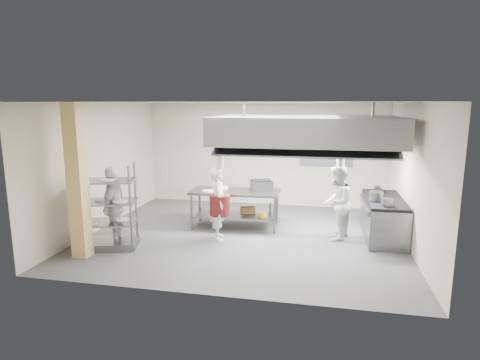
% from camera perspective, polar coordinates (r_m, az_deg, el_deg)
% --- Properties ---
extents(floor, '(7.00, 7.00, 0.00)m').
position_cam_1_polar(floor, '(9.30, 0.68, -7.84)').
color(floor, '#3A3A3D').
rests_on(floor, ground).
extents(ceiling, '(7.00, 7.00, 0.00)m').
position_cam_1_polar(ceiling, '(8.81, 0.72, 10.98)').
color(ceiling, silver).
rests_on(ceiling, wall_back).
extents(wall_back, '(7.00, 0.00, 7.00)m').
position_cam_1_polar(wall_back, '(11.86, 3.44, 3.65)').
color(wall_back, '#C1B599').
rests_on(wall_back, ground).
extents(wall_left, '(0.00, 6.00, 6.00)m').
position_cam_1_polar(wall_left, '(10.18, -19.05, 1.89)').
color(wall_left, '#C1B599').
rests_on(wall_left, ground).
extents(wall_right, '(0.00, 6.00, 6.00)m').
position_cam_1_polar(wall_right, '(8.97, 23.24, 0.47)').
color(wall_right, '#C1B599').
rests_on(wall_right, ground).
extents(column, '(0.30, 0.30, 3.00)m').
position_cam_1_polar(column, '(8.28, -22.09, -0.25)').
color(column, tan).
rests_on(column, floor).
extents(exhaust_hood, '(4.00, 2.50, 0.60)m').
position_cam_1_polar(exhaust_hood, '(9.08, 9.34, 7.04)').
color(exhaust_hood, gray).
rests_on(exhaust_hood, ceiling).
extents(hood_strip_a, '(1.60, 0.12, 0.04)m').
position_cam_1_polar(hood_strip_a, '(9.18, 3.64, 5.20)').
color(hood_strip_a, white).
rests_on(hood_strip_a, exhaust_hood).
extents(hood_strip_b, '(1.60, 0.12, 0.04)m').
position_cam_1_polar(hood_strip_b, '(9.11, 14.96, 4.82)').
color(hood_strip_b, white).
rests_on(hood_strip_b, exhaust_hood).
extents(wall_shelf, '(1.50, 0.28, 0.04)m').
position_cam_1_polar(wall_shelf, '(11.59, 12.18, 3.26)').
color(wall_shelf, gray).
rests_on(wall_shelf, wall_back).
extents(island, '(2.18, 0.97, 0.91)m').
position_cam_1_polar(island, '(9.78, -0.68, -4.11)').
color(island, slate).
rests_on(island, floor).
extents(island_worktop, '(2.18, 0.97, 0.06)m').
position_cam_1_polar(island_worktop, '(9.68, -0.69, -1.68)').
color(island_worktop, gray).
rests_on(island_worktop, island).
extents(island_undershelf, '(2.00, 0.88, 0.04)m').
position_cam_1_polar(island_undershelf, '(9.82, -0.68, -4.99)').
color(island_undershelf, slate).
rests_on(island_undershelf, island).
extents(pass_rack, '(1.32, 0.98, 1.77)m').
position_cam_1_polar(pass_rack, '(8.74, -18.42, -3.58)').
color(pass_rack, slate).
rests_on(pass_rack, floor).
extents(cooking_range, '(0.80, 2.00, 0.84)m').
position_cam_1_polar(cooking_range, '(9.61, 19.71, -5.26)').
color(cooking_range, slate).
rests_on(cooking_range, floor).
extents(range_top, '(0.78, 1.96, 0.06)m').
position_cam_1_polar(range_top, '(9.50, 19.88, -2.64)').
color(range_top, black).
rests_on(range_top, cooking_range).
extents(chef_head, '(0.56, 0.69, 1.62)m').
position_cam_1_polar(chef_head, '(8.85, -3.09, -3.36)').
color(chef_head, silver).
rests_on(chef_head, floor).
extents(chef_line, '(0.83, 0.95, 1.66)m').
position_cam_1_polar(chef_line, '(9.08, 13.60, -3.17)').
color(chef_line, silver).
rests_on(chef_line, floor).
extents(chef_plating, '(0.54, 1.04, 1.70)m').
position_cam_1_polar(chef_plating, '(8.89, -17.50, -3.53)').
color(chef_plating, silver).
rests_on(chef_plating, floor).
extents(griddle, '(0.60, 0.54, 0.24)m').
position_cam_1_polar(griddle, '(9.64, 3.07, -0.82)').
color(griddle, slate).
rests_on(griddle, island_worktop).
extents(wicker_basket, '(0.40, 0.34, 0.15)m').
position_cam_1_polar(wicker_basket, '(9.93, 1.12, -4.25)').
color(wicker_basket, olive).
rests_on(wicker_basket, island_undershelf).
extents(stockpot, '(0.30, 0.30, 0.20)m').
position_cam_1_polar(stockpot, '(9.16, 18.80, -2.20)').
color(stockpot, gray).
rests_on(stockpot, range_top).
extents(plate_stack, '(0.28, 0.28, 0.05)m').
position_cam_1_polar(plate_stack, '(8.82, -18.30, -5.58)').
color(plate_stack, white).
rests_on(plate_stack, pass_rack).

